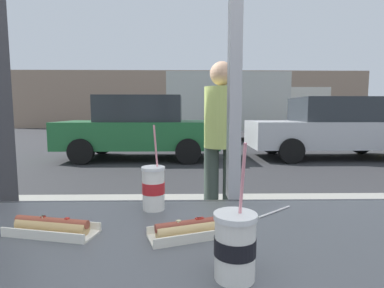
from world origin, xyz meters
TOP-DOWN VIEW (x-y plane):
  - ground_plane at (0.00, 8.00)m, footprint 60.00×60.00m
  - sidewalk_strip at (0.00, 1.60)m, footprint 16.00×2.80m
  - building_facade_far at (0.00, 22.77)m, footprint 28.00×1.20m
  - soda_cup_left at (-0.09, -0.55)m, footprint 0.10×0.10m
  - soda_cup_right at (-0.32, -0.08)m, footprint 0.09×0.09m
  - hotdog_tray_near at (-0.18, -0.33)m, footprint 0.27×0.17m
  - hotdog_tray_far at (-0.61, -0.30)m, footprint 0.29×0.15m
  - loose_straw at (0.12, -0.12)m, footprint 0.15×0.12m
  - parked_car_green at (-1.47, 7.13)m, footprint 4.27×2.06m
  - parked_car_silver at (3.91, 7.13)m, footprint 4.52×1.94m
  - box_truck at (2.34, 12.81)m, footprint 7.09×2.44m
  - pedestrian at (0.13, 1.60)m, footprint 0.32×0.32m

SIDE VIEW (x-z plane):
  - ground_plane at x=0.00m, z-range 0.00..0.00m
  - sidewalk_strip at x=0.00m, z-range 0.00..0.13m
  - parked_car_silver at x=3.91m, z-range 0.02..1.71m
  - parked_car_green at x=-1.47m, z-range 0.01..1.73m
  - loose_straw at x=0.12m, z-range 0.94..0.95m
  - hotdog_tray_far at x=-0.61m, z-range 0.94..0.99m
  - hotdog_tray_near at x=-0.18m, z-range 0.94..0.99m
  - soda_cup_left at x=-0.09m, z-range 0.87..1.17m
  - soda_cup_right at x=-0.32m, z-range 0.87..1.19m
  - pedestrian at x=0.13m, z-range 0.25..1.88m
  - box_truck at x=2.34m, z-range 0.13..3.14m
  - building_facade_far at x=0.00m, z-range 0.00..4.43m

